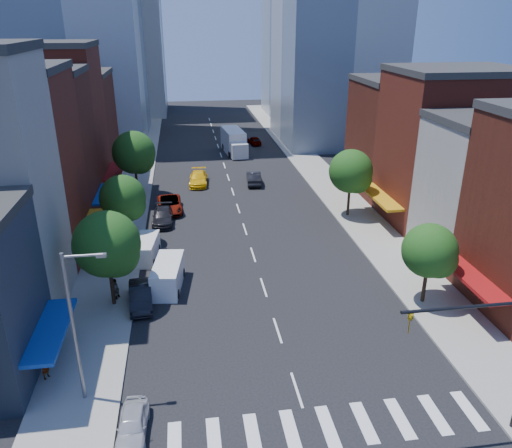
{
  "coord_description": "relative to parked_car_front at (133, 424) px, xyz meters",
  "views": [
    {
      "loc": [
        -5.69,
        -22.39,
        19.92
      ],
      "look_at": [
        -0.43,
        13.25,
        5.0
      ],
      "focal_mm": 35.0,
      "sensor_mm": 36.0,
      "label": 1
    }
  ],
  "objects": [
    {
      "name": "tree_right_far",
      "position": [
        20.74,
        27.92,
        4.23
      ],
      "size": [
        4.6,
        4.6,
        7.2
      ],
      "color": "black",
      "rests_on": "sidewalk_right"
    },
    {
      "name": "sidewalk_right",
      "position": [
        21.59,
        42.0,
        -0.56
      ],
      "size": [
        5.0,
        120.0,
        0.15
      ],
      "primitive_type": "cube",
      "color": "gray",
      "rests_on": "ground"
    },
    {
      "name": "sidewalk_left",
      "position": [
        -3.41,
        42.0,
        -0.56
      ],
      "size": [
        5.0,
        120.0,
        0.15
      ],
      "primitive_type": "cube",
      "color": "gray",
      "rests_on": "ground"
    },
    {
      "name": "tree_right_near",
      "position": [
        20.74,
        9.92,
        3.55
      ],
      "size": [
        4.0,
        4.0,
        6.2
      ],
      "color": "black",
      "rests_on": "sidewalk_right"
    },
    {
      "name": "box_truck",
      "position": [
        11.3,
        57.07,
        1.08
      ],
      "size": [
        3.54,
        9.22,
        3.62
      ],
      "rotation": [
        0.0,
        0.0,
        0.1
      ],
      "color": "silver",
      "rests_on": "ground"
    },
    {
      "name": "parked_car_second",
      "position": [
        -0.41,
        12.76,
        0.13
      ],
      "size": [
        2.02,
        4.78,
        1.53
      ],
      "primitive_type": "imported",
      "rotation": [
        0.0,
        0.0,
        0.09
      ],
      "color": "black",
      "rests_on": "ground"
    },
    {
      "name": "parked_car_front",
      "position": [
        0.0,
        0.0,
        0.0
      ],
      "size": [
        1.66,
        3.8,
        1.27
      ],
      "primitive_type": "imported",
      "rotation": [
        0.0,
        0.0,
        -0.04
      ],
      "color": "#B8B7BC",
      "rests_on": "ground"
    },
    {
      "name": "traffic_car_oncoming",
      "position": [
        12.13,
        40.79,
        0.18
      ],
      "size": [
        2.14,
        5.09,
        1.63
      ],
      "primitive_type": "imported",
      "rotation": [
        0.0,
        0.0,
        3.06
      ],
      "color": "black",
      "rests_on": "ground"
    },
    {
      "name": "pedestrian_far",
      "position": [
        -2.39,
        13.72,
        0.34
      ],
      "size": [
        0.94,
        1.01,
        1.66
      ],
      "primitive_type": "imported",
      "rotation": [
        0.0,
        0.0,
        -2.07
      ],
      "color": "#999999",
      "rests_on": "sidewalk_left"
    },
    {
      "name": "bldg_right_3",
      "position": [
        30.09,
        36.0,
        5.86
      ],
      "size": [
        12.0,
        10.0,
        13.0
      ],
      "primitive_type": "cube",
      "color": "#4E1D13",
      "rests_on": "ground"
    },
    {
      "name": "bldg_left_5",
      "position": [
        -11.91,
        49.0,
        5.86
      ],
      "size": [
        12.0,
        10.0,
        13.0
      ],
      "primitive_type": "cube",
      "color": "#4E1D13",
      "rests_on": "ground"
    },
    {
      "name": "bldg_right_1",
      "position": [
        30.09,
        17.0,
        5.36
      ],
      "size": [
        12.0,
        8.0,
        12.0
      ],
      "primitive_type": "cube",
      "color": "silver",
      "rests_on": "ground"
    },
    {
      "name": "bldg_right_2",
      "position": [
        30.09,
        26.0,
        6.86
      ],
      "size": [
        12.0,
        10.0,
        15.0
      ],
      "primitive_type": "cube",
      "color": "maroon",
      "rests_on": "ground"
    },
    {
      "name": "cargo_van_far",
      "position": [
        -0.43,
        20.54,
        0.3
      ],
      "size": [
        2.32,
        4.62,
        1.89
      ],
      "rotation": [
        0.0,
        0.0,
        -0.13
      ],
      "color": "white",
      "rests_on": "ground"
    },
    {
      "name": "taxi",
      "position": [
        5.03,
        41.56,
        0.16
      ],
      "size": [
        2.64,
        5.65,
        1.6
      ],
      "primitive_type": "imported",
      "rotation": [
        0.0,
        0.0,
        -0.08
      ],
      "color": "yellow",
      "rests_on": "ground"
    },
    {
      "name": "parked_car_rear",
      "position": [
        0.84,
        28.91,
        0.11
      ],
      "size": [
        2.26,
        5.23,
        1.5
      ],
      "primitive_type": "imported",
      "rotation": [
        0.0,
        0.0,
        -0.03
      ],
      "color": "black",
      "rests_on": "ground"
    },
    {
      "name": "bldg_left_3",
      "position": [
        -11.91,
        31.0,
        6.86
      ],
      "size": [
        12.0,
        8.0,
        15.0
      ],
      "primitive_type": "cube",
      "color": "#4E1D13",
      "rests_on": "ground"
    },
    {
      "name": "tree_left_near",
      "position": [
        -2.26,
        12.92,
        4.23
      ],
      "size": [
        4.8,
        4.8,
        7.3
      ],
      "color": "black",
      "rests_on": "sidewalk_left"
    },
    {
      "name": "bldg_left_2",
      "position": [
        -11.91,
        22.5,
        7.36
      ],
      "size": [
        12.0,
        9.0,
        16.0
      ],
      "primitive_type": "cube",
      "color": "maroon",
      "rests_on": "ground"
    },
    {
      "name": "streetlight",
      "position": [
        -2.72,
        3.0,
        4.64
      ],
      "size": [
        2.25,
        0.25,
        9.0
      ],
      "color": "slate",
      "rests_on": "sidewalk_left"
    },
    {
      "name": "parked_car_third",
      "position": [
        1.5,
        32.31,
        0.14
      ],
      "size": [
        2.91,
        5.76,
        1.56
      ],
      "primitive_type": "imported",
      "rotation": [
        0.0,
        0.0,
        0.06
      ],
      "color": "#999999",
      "rests_on": "ground"
    },
    {
      "name": "tree_left_far",
      "position": [
        -2.26,
        37.92,
        4.57
      ],
      "size": [
        5.0,
        5.0,
        7.75
      ],
      "color": "black",
      "rests_on": "sidewalk_left"
    },
    {
      "name": "pedestrian_near",
      "position": [
        -5.41,
        5.03,
        0.29
      ],
      "size": [
        0.59,
        0.67,
        1.54
      ],
      "primitive_type": "imported",
      "rotation": [
        0.0,
        0.0,
        1.08
      ],
      "color": "#999999",
      "rests_on": "sidewalk_left"
    },
    {
      "name": "cargo_van_near",
      "position": [
        1.57,
        15.03,
        0.43
      ],
      "size": [
        2.68,
        5.3,
        2.16
      ],
      "rotation": [
        0.0,
        0.0,
        -0.13
      ],
      "color": "white",
      "rests_on": "ground"
    },
    {
      "name": "tree_left_mid",
      "position": [
        -2.26,
        23.92,
        3.89
      ],
      "size": [
        4.2,
        4.2,
        6.65
      ],
      "color": "black",
      "rests_on": "sidewalk_left"
    },
    {
      "name": "crosswalk",
      "position": [
        9.09,
        -1.0,
        -0.63
      ],
      "size": [
        19.0,
        3.0,
        0.01
      ],
      "primitive_type": "cube",
      "color": "silver",
      "rests_on": "ground"
    },
    {
      "name": "ground",
      "position": [
        9.09,
        2.0,
        -0.64
      ],
      "size": [
        220.0,
        220.0,
        0.0
      ],
      "primitive_type": "plane",
      "color": "black",
      "rests_on": "ground"
    },
    {
      "name": "bldg_left_4",
      "position": [
        -11.91,
        39.5,
        7.86
      ],
      "size": [
        12.0,
        9.0,
        17.0
      ],
      "primitive_type": "cube",
      "color": "maroon",
      "rests_on": "ground"
    },
    {
      "name": "traffic_car_far",
      "position": [
        15.3,
        62.25,
        0.05
      ],
      "size": [
        2.17,
        4.23,
        1.38
      ],
      "primitive_type": "imported",
      "rotation": [
        0.0,
        0.0,
        3.28
      ],
      "color": "#999999",
      "rests_on": "ground"
    }
  ]
}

